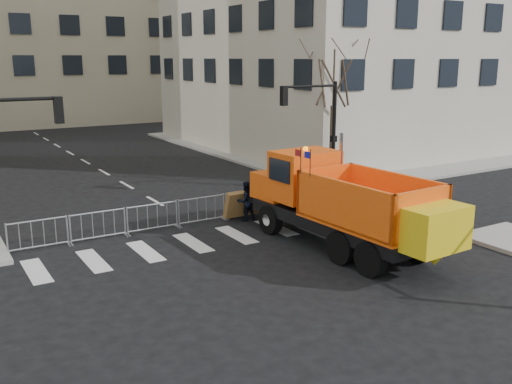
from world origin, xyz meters
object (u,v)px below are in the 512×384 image
cop_b (246,201)px  cop_c (275,196)px  newspaper_box (282,188)px  plow_truck (344,202)px  cop_a (262,200)px

cop_b → cop_c: 1.42m
cop_c → newspaper_box: size_ratio=1.53×
plow_truck → cop_a: (-0.49, 4.51, -0.87)m
cop_b → newspaper_box: 3.36m
cop_b → newspaper_box: bearing=-149.9°
cop_b → newspaper_box: cop_b is taller
cop_a → plow_truck: bearing=67.8°
plow_truck → newspaper_box: (1.81, 6.48, -1.00)m
newspaper_box → cop_a: bearing=-145.6°
plow_truck → cop_c: bearing=-6.5°
plow_truck → cop_c: 4.90m
cop_a → cop_c: size_ratio=0.99×
plow_truck → cop_a: plow_truck is taller
plow_truck → cop_b: bearing=10.1°
plow_truck → cop_a: 4.62m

